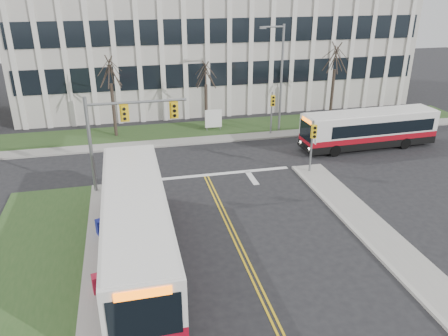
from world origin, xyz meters
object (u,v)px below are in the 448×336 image
streetlight (280,73)px  newspaper_box_red (98,285)px  newspaper_box_blue (101,228)px  bus_main (137,229)px  bus_cross (369,130)px  directory_sign (213,119)px

streetlight → newspaper_box_red: size_ratio=9.68×
streetlight → newspaper_box_blue: size_ratio=9.68×
bus_main → newspaper_box_red: (-1.80, -2.08, -1.27)m
streetlight → bus_main: size_ratio=0.70×
newspaper_box_red → newspaper_box_blue: bearing=78.6°
bus_main → newspaper_box_blue: 3.50m
bus_main → bus_cross: bearing=31.7°
streetlight → bus_cross: streetlight is taller
directory_sign → bus_main: size_ratio=0.15×
streetlight → bus_cross: size_ratio=0.84×
newspaper_box_red → bus_cross: bearing=22.3°
newspaper_box_blue → newspaper_box_red: (0.00, -4.79, 0.00)m
bus_main → newspaper_box_red: size_ratio=13.80×
newspaper_box_blue → streetlight: bearing=24.4°
directory_sign → newspaper_box_red: (-9.30, -20.54, -0.70)m
streetlight → newspaper_box_blue: streetlight is taller
directory_sign → newspaper_box_blue: bearing=-120.6°
streetlight → bus_cross: 8.78m
newspaper_box_red → directory_sign: bearing=54.2°
directory_sign → bus_main: bearing=-112.1°
directory_sign → bus_cross: size_ratio=0.18×
directory_sign → newspaper_box_red: size_ratio=2.11×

